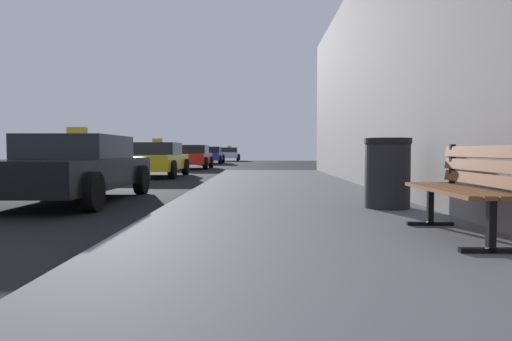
% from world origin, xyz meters
% --- Properties ---
extents(sidewalk, '(4.00, 32.00, 0.15)m').
position_xyz_m(sidewalk, '(4.00, 0.00, 0.07)').
color(sidewalk, '#5B5B60').
rests_on(sidewalk, ground_plane).
extents(bench, '(0.52, 1.55, 0.89)m').
position_xyz_m(bench, '(5.39, 1.54, 0.66)').
color(bench, brown).
rests_on(bench, sidewalk).
extents(trash_bin, '(0.67, 0.67, 1.00)m').
position_xyz_m(trash_bin, '(5.27, 3.69, 0.65)').
color(trash_bin, black).
rests_on(trash_bin, sidewalk).
extents(car_black, '(2.05, 4.55, 1.43)m').
position_xyz_m(car_black, '(-0.14, 5.81, 0.65)').
color(car_black, black).
rests_on(car_black, ground_plane).
extents(car_yellow, '(1.94, 4.19, 1.43)m').
position_xyz_m(car_yellow, '(-0.42, 13.83, 0.65)').
color(car_yellow, yellow).
rests_on(car_yellow, ground_plane).
extents(car_red, '(1.94, 4.09, 1.27)m').
position_xyz_m(car_red, '(-0.20, 21.21, 0.64)').
color(car_red, red).
rests_on(car_red, ground_plane).
extents(car_blue, '(2.07, 4.50, 1.27)m').
position_xyz_m(car_blue, '(-0.35, 30.61, 0.65)').
color(car_blue, '#233899').
rests_on(car_blue, ground_plane).
extents(car_white, '(2.00, 4.26, 1.43)m').
position_xyz_m(car_white, '(0.49, 40.13, 0.65)').
color(car_white, white).
rests_on(car_white, ground_plane).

